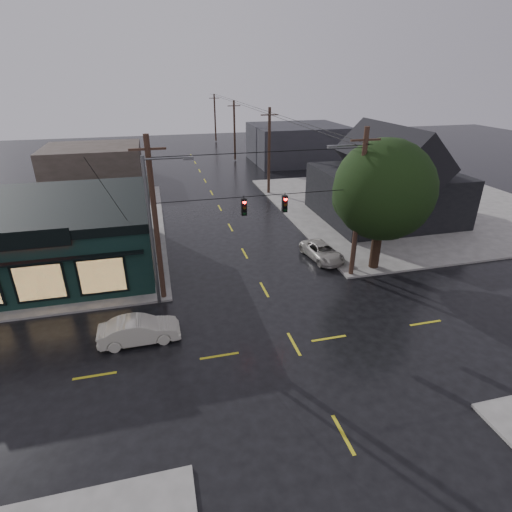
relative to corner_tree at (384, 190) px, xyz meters
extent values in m
plane|color=black|center=(-8.60, -7.11, -5.88)|extent=(160.00, 160.00, 0.00)
cube|color=slate|center=(11.40, 12.89, -5.81)|extent=(28.00, 28.00, 0.15)
cube|color=black|center=(-23.60, 5.89, -3.63)|extent=(16.00, 12.00, 4.20)
cube|color=black|center=(-23.60, 5.89, -1.23)|extent=(16.30, 12.30, 0.60)
cube|color=black|center=(6.40, 9.89, -3.48)|extent=(12.00, 11.00, 4.50)
cylinder|color=black|center=(0.00, 0.00, -3.63)|extent=(0.70, 0.70, 4.21)
sphere|color=black|center=(0.00, 0.00, 0.02)|extent=(6.88, 6.88, 6.88)
cylinder|color=black|center=(-8.60, -0.61, 0.42)|extent=(13.00, 0.04, 0.04)
cube|color=#332C25|center=(-22.60, 32.89, -3.68)|extent=(12.00, 10.00, 4.40)
cube|color=#28292D|center=(7.40, 37.89, -3.08)|extent=(14.00, 12.00, 5.60)
imported|color=beige|center=(-16.50, -4.84, -5.19)|extent=(4.24, 1.55, 1.39)
imported|color=#ADA9A0|center=(-3.03, 2.45, -5.28)|extent=(2.57, 4.55, 1.20)
camera|label=1|loc=(-14.77, -23.35, 7.28)|focal=28.00mm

